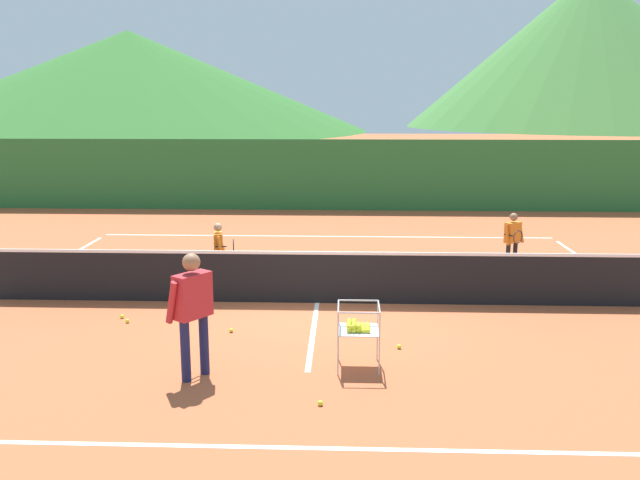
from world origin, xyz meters
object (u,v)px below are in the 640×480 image
Objects in this scene: tennis_net at (317,277)px; tennis_ball_1 at (127,321)px; student_1 at (513,236)px; tennis_ball_5 at (170,321)px; instructor at (193,304)px; ball_cart at (357,327)px; student_0 at (219,247)px; tennis_ball_0 at (231,330)px; tennis_ball_3 at (122,316)px; tennis_ball_4 at (320,403)px; tennis_ball_6 at (399,346)px.

tennis_ball_1 is (-3.14, -1.23, -0.47)m from tennis_net.
tennis_ball_1 is at bearing -152.92° from student_1.
tennis_net is at bearing 26.58° from tennis_ball_5.
tennis_ball_5 is (-0.92, 2.17, -1.00)m from instructor.
ball_cart is at bearing -29.55° from tennis_ball_5.
student_1 reaches higher than student_0.
ball_cart is (2.19, 0.41, -0.44)m from instructor.
student_1 is 8.21m from tennis_ball_1.
tennis_net is 2.15m from tennis_ball_0.
tennis_ball_0 is (0.18, 1.75, -1.00)m from instructor.
tennis_ball_3 is (-0.17, 0.23, 0.00)m from tennis_ball_1.
tennis_ball_0 is 1.00× the size of tennis_ball_4.
tennis_ball_5 is (0.72, 0.02, 0.00)m from tennis_ball_1.
student_1 is 6.47m from ball_cart.
student_0 is at bearing 103.88° from tennis_ball_0.
ball_cart is (0.68, -2.97, 0.09)m from tennis_net.
tennis_ball_4 is at bearing -111.08° from ball_cart.
student_0 is 1.40× the size of ball_cart.
tennis_ball_6 is at bearing -12.70° from tennis_ball_1.
tennis_net is 3.05m from ball_cart.
tennis_ball_4 is (-0.47, -1.21, -0.56)m from ball_cart.
tennis_ball_1 is 0.29m from tennis_ball_3.
tennis_ball_4 is at bearing -48.39° from tennis_ball_5.
tennis_net is 9.72× the size of student_0.
instructor is at bearing -133.89° from student_1.
student_0 reaches higher than tennis_ball_0.
instructor reaches higher than student_0.
student_0 is 6.29m from student_1.
ball_cart is 13.22× the size of tennis_ball_5.
instructor is 1.35× the size of student_1.
student_0 is 18.45× the size of tennis_ball_4.
tennis_ball_4 is at bearing -24.98° from instructor.
tennis_net reaches higher than ball_cart.
ball_cart is at bearing 68.92° from tennis_ball_4.
tennis_ball_3 is at bearing 137.96° from tennis_ball_4.
tennis_ball_3 is at bearing -163.16° from tennis_net.
tennis_ball_4 is 1.00× the size of tennis_ball_5.
instructor is 2.03m from tennis_ball_0.
tennis_ball_0 is at bearing 83.99° from instructor.
student_0 reaches higher than tennis_net.
tennis_ball_0 is 1.00× the size of tennis_ball_1.
student_1 is at bearing 57.64° from ball_cart.
tennis_ball_6 is at bearing -14.96° from tennis_ball_3.
tennis_net is at bearing 50.89° from tennis_ball_0.
tennis_ball_1 is 1.00× the size of tennis_ball_6.
student_0 is 2.58m from tennis_ball_5.
ball_cart is 13.22× the size of tennis_ball_4.
tennis_ball_3 is (-3.99, 1.97, -0.56)m from ball_cart.
tennis_net is 2.65m from tennis_ball_6.
tennis_ball_4 is at bearing -41.28° from tennis_ball_1.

